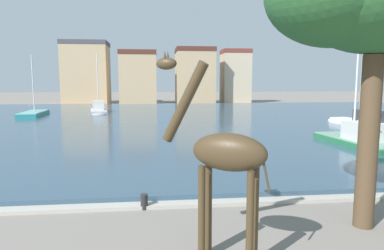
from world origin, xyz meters
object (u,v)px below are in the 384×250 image
object	(u,v)px
sailboat_grey	(99,110)
mooring_bollard	(144,202)
sailboat_white	(359,123)
sailboat_teal	(35,114)
giraffe_statue	(223,156)
sailboat_green	(354,140)

from	to	relation	value
sailboat_grey	mooring_bollard	distance (m)	34.74
sailboat_grey	sailboat_white	xyz separation A→B (m)	(25.22, -16.76, 0.05)
sailboat_white	mooring_bollard	size ratio (longest dim) A/B	18.77
sailboat_grey	sailboat_teal	size ratio (longest dim) A/B	1.05
sailboat_teal	sailboat_grey	bearing A→B (deg)	23.22
giraffe_statue	mooring_bollard	xyz separation A→B (m)	(-1.89, 3.43, -2.23)
giraffe_statue	sailboat_grey	world-z (taller)	sailboat_grey
sailboat_grey	sailboat_white	size ratio (longest dim) A/B	0.84
sailboat_grey	giraffe_statue	bearing A→B (deg)	-76.84
sailboat_green	sailboat_teal	world-z (taller)	sailboat_green
sailboat_grey	sailboat_green	size ratio (longest dim) A/B	1.04
sailboat_grey	sailboat_teal	bearing A→B (deg)	-156.78
mooring_bollard	giraffe_statue	bearing A→B (deg)	-61.19
giraffe_statue	sailboat_green	size ratio (longest dim) A/B	0.64
giraffe_statue	mooring_bollard	bearing A→B (deg)	118.81
sailboat_white	mooring_bollard	xyz separation A→B (m)	(-18.34, -17.29, -0.35)
giraffe_statue	sailboat_green	bearing A→B (deg)	48.82
giraffe_statue	mooring_bollard	distance (m)	4.51
sailboat_white	mooring_bollard	world-z (taller)	sailboat_white
sailboat_teal	mooring_bollard	world-z (taller)	sailboat_teal
sailboat_teal	sailboat_white	bearing A→B (deg)	-23.25
sailboat_green	sailboat_teal	distance (m)	34.53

